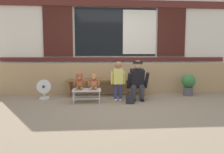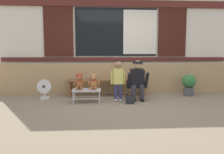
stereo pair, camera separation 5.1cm
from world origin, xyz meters
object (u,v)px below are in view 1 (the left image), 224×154
child_standing (118,76)px  wooden_bench_long (107,82)px  teddy_bear_with_hat (80,82)px  adult_crouching (138,80)px  potted_plant (188,83)px  small_display_bench (87,91)px  handbag_on_ground (130,99)px  teddy_bear_plain (94,82)px  floor_fan (44,89)px

child_standing → wooden_bench_long: bearing=110.6°
teddy_bear_with_hat → child_standing: 0.90m
adult_crouching → potted_plant: size_ratio=1.67×
small_display_bench → potted_plant: 2.74m
child_standing → teddy_bear_with_hat: bearing=-174.2°
small_display_bench → handbag_on_ground: (0.96, -0.22, -0.17)m
teddy_bear_plain → child_standing: 0.59m
small_display_bench → handbag_on_ground: small_display_bench is taller
teddy_bear_with_hat → floor_fan: teddy_bear_with_hat is taller
wooden_bench_long → teddy_bear_plain: teddy_bear_plain is taller
adult_crouching → teddy_bear_plain: bearing=-171.5°
teddy_bear_with_hat → handbag_on_ground: size_ratio=1.34×
wooden_bench_long → floor_fan: floor_fan is taller
teddy_bear_with_hat → floor_fan: bearing=155.1°
teddy_bear_plain → child_standing: size_ratio=0.38×
small_display_bench → potted_plant: size_ratio=1.12×
teddy_bear_plain → potted_plant: 2.59m
adult_crouching → floor_fan: size_ratio=1.98×
handbag_on_ground → adult_crouching: bearing=57.5°
wooden_bench_long → handbag_on_ground: size_ratio=7.72×
teddy_bear_plain → potted_plant: bearing=13.5°
potted_plant → wooden_bench_long: bearing=176.9°
potted_plant → floor_fan: bearing=-177.2°
adult_crouching → potted_plant: bearing=17.0°
handbag_on_ground → potted_plant: potted_plant is taller
wooden_bench_long → teddy_bear_with_hat: teddy_bear_with_hat is taller
adult_crouching → potted_plant: (1.46, 0.45, -0.16)m
child_standing → teddy_bear_plain: bearing=-170.8°
wooden_bench_long → adult_crouching: (0.71, -0.57, 0.11)m
wooden_bench_long → small_display_bench: 0.88m
small_display_bench → handbag_on_ground: bearing=-13.0°
wooden_bench_long → potted_plant: 2.18m
adult_crouching → floor_fan: (-2.27, 0.26, -0.24)m
wooden_bench_long → small_display_bench: bearing=-124.3°
potted_plant → floor_fan: (-3.73, -0.19, -0.08)m
teddy_bear_with_hat → potted_plant: bearing=12.0°
adult_crouching → floor_fan: 2.30m
small_display_bench → teddy_bear_plain: 0.25m
adult_crouching → potted_plant: 1.54m
potted_plant → small_display_bench: bearing=-167.2°
teddy_bear_with_hat → teddy_bear_plain: same height
teddy_bear_with_hat → child_standing: (0.89, 0.09, 0.12)m
wooden_bench_long → adult_crouching: 0.92m
teddy_bear_plain → child_standing: (0.57, 0.09, 0.13)m
teddy_bear_with_hat → adult_crouching: adult_crouching is taller
handbag_on_ground → child_standing: bearing=126.4°
teddy_bear_with_hat → child_standing: child_standing is taller
child_standing → floor_fan: size_ratio=2.00×
floor_fan → wooden_bench_long: bearing=11.1°
teddy_bear_plain → adult_crouching: bearing=8.5°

